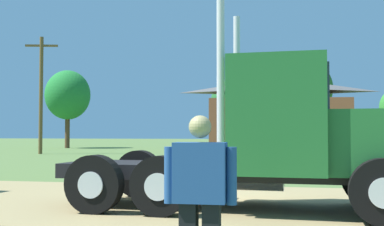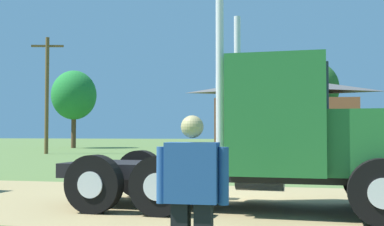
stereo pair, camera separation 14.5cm
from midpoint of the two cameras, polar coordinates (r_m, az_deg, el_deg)
name	(u,v)px [view 1 (the left image)]	position (r m, az deg, el deg)	size (l,w,h in m)	color
ground_plane	(221,203)	(10.51, 2.99, -10.23)	(200.00, 200.00, 0.00)	#536D37
dirt_track	(221,202)	(10.51, 2.99, -10.20)	(120.00, 6.51, 0.01)	#978356
truck_foreground_white	(289,140)	(9.49, 10.58, -3.07)	(7.12, 2.92, 3.92)	black
visitor_standing_near	(200,193)	(4.75, 0.05, -9.18)	(0.69, 0.27, 1.62)	#264C8C
shed_building	(278,116)	(39.09, 9.70, -0.30)	(11.45, 6.48, 5.74)	brown
utility_pole_near	(41,92)	(35.48, -17.03, 2.37)	(2.17, 0.67, 8.00)	brown
tree_left	(68,95)	(48.07, -14.14, 1.99)	(4.21, 4.21, 7.29)	#513823
tree_mid	(232,103)	(42.90, 4.50, 1.14)	(3.68, 3.68, 6.03)	#513823
tree_right	(308,89)	(45.62, 13.10, 2.71)	(4.30, 4.30, 7.74)	#513823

